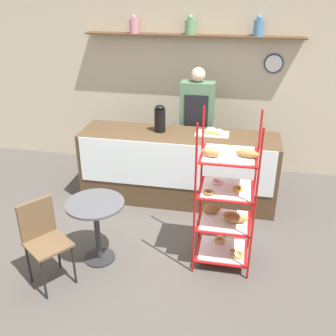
# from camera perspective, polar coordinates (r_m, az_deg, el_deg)

# --- Properties ---
(ground_plane) EXTENTS (14.00, 14.00, 0.00)m
(ground_plane) POSITION_cam_1_polar(r_m,az_deg,el_deg) (4.64, -0.95, -11.20)
(ground_plane) COLOR #4C4742
(back_wall) EXTENTS (10.00, 0.30, 2.70)m
(back_wall) POSITION_cam_1_polar(r_m,az_deg,el_deg) (6.15, 3.56, 12.34)
(back_wall) COLOR beige
(back_wall) RESTS_ON ground_plane
(display_counter) EXTENTS (2.61, 0.69, 0.96)m
(display_counter) POSITION_cam_1_polar(r_m,az_deg,el_deg) (5.32, 1.50, 0.09)
(display_counter) COLOR #4C3823
(display_counter) RESTS_ON ground_plane
(pastry_rack) EXTENTS (0.59, 0.54, 1.65)m
(pastry_rack) POSITION_cam_1_polar(r_m,az_deg,el_deg) (4.08, 8.36, -5.11)
(pastry_rack) COLOR #B71414
(pastry_rack) RESTS_ON ground_plane
(person_worker) EXTENTS (0.47, 0.23, 1.72)m
(person_worker) POSITION_cam_1_polar(r_m,az_deg,el_deg) (5.64, 4.18, 6.55)
(person_worker) COLOR #282833
(person_worker) RESTS_ON ground_plane
(cafe_table) EXTENTS (0.61, 0.61, 0.72)m
(cafe_table) POSITION_cam_1_polar(r_m,az_deg,el_deg) (4.21, -10.39, -7.11)
(cafe_table) COLOR #262628
(cafe_table) RESTS_ON ground_plane
(cafe_chair) EXTENTS (0.53, 0.53, 0.88)m
(cafe_chair) POSITION_cam_1_polar(r_m,az_deg,el_deg) (4.07, -17.69, -9.15)
(cafe_chair) COLOR black
(cafe_chair) RESTS_ON ground_plane
(coffee_carafe) EXTENTS (0.14, 0.14, 0.36)m
(coffee_carafe) POSITION_cam_1_polar(r_m,az_deg,el_deg) (5.18, -1.18, 7.15)
(coffee_carafe) COLOR black
(coffee_carafe) RESTS_ON display_counter
(donut_tray_counter) EXTENTS (0.43, 0.27, 0.05)m
(donut_tray_counter) POSITION_cam_1_polar(r_m,az_deg,el_deg) (5.18, 6.61, 5.18)
(donut_tray_counter) COLOR silver
(donut_tray_counter) RESTS_ON display_counter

